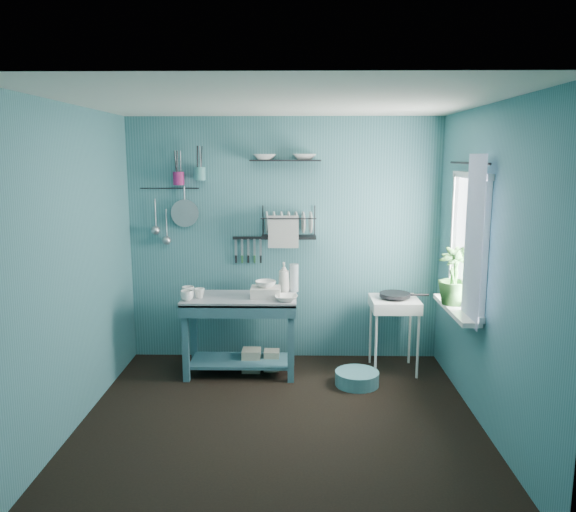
{
  "coord_description": "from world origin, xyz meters",
  "views": [
    {
      "loc": [
        0.14,
        -4.23,
        2.11
      ],
      "look_at": [
        0.05,
        0.85,
        1.2
      ],
      "focal_mm": 35.0,
      "sensor_mm": 36.0,
      "label": 1
    }
  ],
  "objects_px": {
    "mug_mid": "(199,293)",
    "storage_tin_small": "(272,360)",
    "utensil_cup_magenta": "(179,178)",
    "soap_bottle": "(284,277)",
    "storage_tin_large": "(251,360)",
    "mug_right": "(188,291)",
    "mug_left": "(187,296)",
    "water_bottle": "(294,278)",
    "colander": "(185,213)",
    "floor_basin": "(357,378)",
    "work_counter": "(240,335)",
    "hotplate_stand": "(393,335)",
    "frying_pan": "(395,295)",
    "utensil_cup_teal": "(200,174)",
    "wash_tub": "(266,292)",
    "dish_rack": "(289,222)",
    "potted_plant": "(454,276)"
  },
  "relations": [
    {
      "from": "wash_tub",
      "to": "hotplate_stand",
      "type": "xyz_separation_m",
      "value": [
        1.26,
        0.11,
        -0.45
      ]
    },
    {
      "from": "potted_plant",
      "to": "floor_basin",
      "type": "relative_size",
      "value": 1.23
    },
    {
      "from": "utensil_cup_teal",
      "to": "utensil_cup_magenta",
      "type": "bearing_deg",
      "value": 180.0
    },
    {
      "from": "mug_left",
      "to": "floor_basin",
      "type": "xyz_separation_m",
      "value": [
        1.59,
        -0.13,
        -0.76
      ]
    },
    {
      "from": "hotplate_stand",
      "to": "colander",
      "type": "xyz_separation_m",
      "value": [
        -2.1,
        0.35,
        1.16
      ]
    },
    {
      "from": "hotplate_stand",
      "to": "storage_tin_small",
      "type": "bearing_deg",
      "value": 170.92
    },
    {
      "from": "mug_mid",
      "to": "utensil_cup_magenta",
      "type": "height_order",
      "value": "utensil_cup_magenta"
    },
    {
      "from": "wash_tub",
      "to": "utensil_cup_teal",
      "type": "bearing_deg",
      "value": 147.55
    },
    {
      "from": "colander",
      "to": "storage_tin_small",
      "type": "bearing_deg",
      "value": -21.79
    },
    {
      "from": "mug_left",
      "to": "soap_bottle",
      "type": "relative_size",
      "value": 0.41
    },
    {
      "from": "frying_pan",
      "to": "utensil_cup_teal",
      "type": "bearing_deg",
      "value": 170.62
    },
    {
      "from": "frying_pan",
      "to": "colander",
      "type": "xyz_separation_m",
      "value": [
        -2.1,
        0.35,
        0.76
      ]
    },
    {
      "from": "dish_rack",
      "to": "storage_tin_small",
      "type": "height_order",
      "value": "dish_rack"
    },
    {
      "from": "mug_right",
      "to": "wash_tub",
      "type": "xyz_separation_m",
      "value": [
        0.75,
        -0.02,
        0.0
      ]
    },
    {
      "from": "colander",
      "to": "hotplate_stand",
      "type": "bearing_deg",
      "value": -9.42
    },
    {
      "from": "mug_right",
      "to": "utensil_cup_teal",
      "type": "height_order",
      "value": "utensil_cup_teal"
    },
    {
      "from": "floor_basin",
      "to": "storage_tin_small",
      "type": "bearing_deg",
      "value": 155.72
    },
    {
      "from": "dish_rack",
      "to": "utensil_cup_magenta",
      "type": "bearing_deg",
      "value": -178.38
    },
    {
      "from": "mug_left",
      "to": "frying_pan",
      "type": "distance_m",
      "value": 2.0
    },
    {
      "from": "mug_right",
      "to": "dish_rack",
      "type": "relative_size",
      "value": 0.22
    },
    {
      "from": "mug_mid",
      "to": "mug_right",
      "type": "distance_m",
      "value": 0.13
    },
    {
      "from": "utensil_cup_magenta",
      "to": "colander",
      "type": "bearing_deg",
      "value": 33.95
    },
    {
      "from": "frying_pan",
      "to": "utensil_cup_magenta",
      "type": "relative_size",
      "value": 2.31
    },
    {
      "from": "colander",
      "to": "utensil_cup_teal",
      "type": "bearing_deg",
      "value": -9.85
    },
    {
      "from": "mug_left",
      "to": "mug_mid",
      "type": "bearing_deg",
      "value": 45.0
    },
    {
      "from": "mug_right",
      "to": "wash_tub",
      "type": "distance_m",
      "value": 0.75
    },
    {
      "from": "potted_plant",
      "to": "soap_bottle",
      "type": "bearing_deg",
      "value": 156.22
    },
    {
      "from": "wash_tub",
      "to": "storage_tin_small",
      "type": "bearing_deg",
      "value": 63.43
    },
    {
      "from": "floor_basin",
      "to": "storage_tin_large",
      "type": "bearing_deg",
      "value": 161.6
    },
    {
      "from": "soap_bottle",
      "to": "storage_tin_large",
      "type": "bearing_deg",
      "value": -154.89
    },
    {
      "from": "mug_mid",
      "to": "hotplate_stand",
      "type": "height_order",
      "value": "mug_mid"
    },
    {
      "from": "mug_right",
      "to": "frying_pan",
      "type": "height_order",
      "value": "mug_right"
    },
    {
      "from": "wash_tub",
      "to": "colander",
      "type": "distance_m",
      "value": 1.2
    },
    {
      "from": "mug_mid",
      "to": "storage_tin_large",
      "type": "xyz_separation_m",
      "value": [
        0.48,
        0.11,
        -0.71
      ]
    },
    {
      "from": "frying_pan",
      "to": "storage_tin_small",
      "type": "height_order",
      "value": "frying_pan"
    },
    {
      "from": "mug_mid",
      "to": "storage_tin_large",
      "type": "bearing_deg",
      "value": 12.91
    },
    {
      "from": "floor_basin",
      "to": "mug_right",
      "type": "bearing_deg",
      "value": 169.91
    },
    {
      "from": "colander",
      "to": "utensil_cup_magenta",
      "type": "bearing_deg",
      "value": -146.05
    },
    {
      "from": "mug_mid",
      "to": "frying_pan",
      "type": "relative_size",
      "value": 0.33
    },
    {
      "from": "wash_tub",
      "to": "mug_right",
      "type": "bearing_deg",
      "value": 178.47
    },
    {
      "from": "mug_mid",
      "to": "storage_tin_large",
      "type": "distance_m",
      "value": 0.86
    },
    {
      "from": "work_counter",
      "to": "storage_tin_large",
      "type": "relative_size",
      "value": 4.95
    },
    {
      "from": "dish_rack",
      "to": "potted_plant",
      "type": "xyz_separation_m",
      "value": [
        1.45,
        -0.82,
        -0.37
      ]
    },
    {
      "from": "mug_mid",
      "to": "utensil_cup_teal",
      "type": "bearing_deg",
      "value": 95.35
    },
    {
      "from": "utensil_cup_magenta",
      "to": "soap_bottle",
      "type": "bearing_deg",
      "value": -11.12
    },
    {
      "from": "utensil_cup_magenta",
      "to": "storage_tin_small",
      "type": "relative_size",
      "value": 0.65
    },
    {
      "from": "water_bottle",
      "to": "storage_tin_large",
      "type": "xyz_separation_m",
      "value": [
        -0.42,
        -0.17,
        -0.8
      ]
    },
    {
      "from": "soap_bottle",
      "to": "colander",
      "type": "height_order",
      "value": "colander"
    },
    {
      "from": "mug_mid",
      "to": "storage_tin_small",
      "type": "distance_m",
      "value": 1.0
    },
    {
      "from": "soap_bottle",
      "to": "water_bottle",
      "type": "distance_m",
      "value": 0.1
    }
  ]
}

